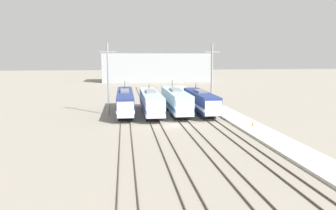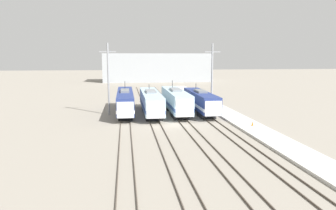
{
  "view_description": "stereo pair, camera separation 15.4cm",
  "coord_description": "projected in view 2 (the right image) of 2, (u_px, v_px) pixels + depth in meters",
  "views": [
    {
      "loc": [
        -6.75,
        -47.51,
        10.0
      ],
      "look_at": [
        -0.07,
        2.31,
        2.54
      ],
      "focal_mm": 35.0,
      "sensor_mm": 36.0,
      "label": 1
    },
    {
      "loc": [
        -6.6,
        -47.53,
        10.0
      ],
      "look_at": [
        -0.07,
        2.31,
        2.54
      ],
      "focal_mm": 35.0,
      "sensor_mm": 36.0,
      "label": 2
    }
  ],
  "objects": [
    {
      "name": "locomotive_center_left",
      "position": [
        151.0,
        102.0,
        56.67
      ],
      "size": [
        3.03,
        18.56,
        4.86
      ],
      "color": "#232326",
      "rests_on": "ground_plane"
    },
    {
      "name": "rail_pair_center_left",
      "position": [
        156.0,
        124.0,
        48.64
      ],
      "size": [
        1.51,
        120.0,
        0.15
      ],
      "color": "#4C4238",
      "rests_on": "ground_plane"
    },
    {
      "name": "ground_plane",
      "position": [
        170.0,
        124.0,
        48.94
      ],
      "size": [
        400.0,
        400.0,
        0.0
      ],
      "primitive_type": "plane",
      "color": "gray"
    },
    {
      "name": "locomotive_far_left",
      "position": [
        125.0,
        102.0,
        57.53
      ],
      "size": [
        2.76,
        19.97,
        5.38
      ],
      "color": "black",
      "rests_on": "ground_plane"
    },
    {
      "name": "locomotive_center_right",
      "position": [
        176.0,
        101.0,
        57.56
      ],
      "size": [
        3.05,
        18.21,
        5.55
      ],
      "color": "#232326",
      "rests_on": "ground_plane"
    },
    {
      "name": "locomotive_far_right",
      "position": [
        201.0,
        102.0,
        57.9
      ],
      "size": [
        2.9,
        17.55,
        4.95
      ],
      "color": "black",
      "rests_on": "ground_plane"
    },
    {
      "name": "platform",
      "position": [
        241.0,
        121.0,
        50.33
      ],
      "size": [
        4.0,
        120.0,
        0.29
      ],
      "color": "beige",
      "rests_on": "ground_plane"
    },
    {
      "name": "catenary_tower_left",
      "position": [
        108.0,
        78.0,
        55.9
      ],
      "size": [
        2.82,
        0.32,
        12.28
      ],
      "color": "gray",
      "rests_on": "ground_plane"
    },
    {
      "name": "rail_pair_far_left",
      "position": [
        126.0,
        125.0,
        48.07
      ],
      "size": [
        1.51,
        120.0,
        0.15
      ],
      "color": "#4C4238",
      "rests_on": "ground_plane"
    },
    {
      "name": "rail_pair_far_right",
      "position": [
        214.0,
        122.0,
        49.78
      ],
      "size": [
        1.51,
        120.0,
        0.15
      ],
      "color": "#4C4238",
      "rests_on": "ground_plane"
    },
    {
      "name": "traffic_cone",
      "position": [
        252.0,
        124.0,
        46.29
      ],
      "size": [
        0.3,
        0.3,
        0.61
      ],
      "color": "orange",
      "rests_on": "platform"
    },
    {
      "name": "depot_building",
      "position": [
        156.0,
        67.0,
        132.84
      ],
      "size": [
        42.19,
        14.41,
        11.18
      ],
      "color": "#9EA3A8",
      "rests_on": "ground_plane"
    },
    {
      "name": "catenary_tower_right",
      "position": [
        212.0,
        77.0,
        58.24
      ],
      "size": [
        2.82,
        0.32,
        12.28
      ],
      "color": "gray",
      "rests_on": "ground_plane"
    },
    {
      "name": "rail_pair_center_right",
      "position": [
        185.0,
        123.0,
        49.21
      ],
      "size": [
        1.51,
        120.0,
        0.15
      ],
      "color": "#4C4238",
      "rests_on": "ground_plane"
    }
  ]
}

